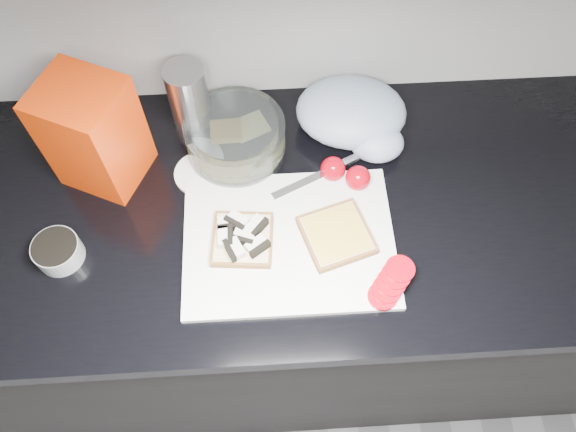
# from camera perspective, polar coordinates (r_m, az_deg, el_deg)

# --- Properties ---
(base_cabinet) EXTENTS (3.50, 0.60, 0.86)m
(base_cabinet) POSITION_cam_1_polar(r_m,az_deg,el_deg) (1.54, -3.29, -7.77)
(base_cabinet) COLOR black
(base_cabinet) RESTS_ON ground
(countertop) EXTENTS (3.50, 0.64, 0.04)m
(countertop) POSITION_cam_1_polar(r_m,az_deg,el_deg) (1.14, -4.43, 0.60)
(countertop) COLOR black
(countertop) RESTS_ON base_cabinet
(cutting_board) EXTENTS (0.40, 0.30, 0.01)m
(cutting_board) POSITION_cam_1_polar(r_m,az_deg,el_deg) (1.07, 0.10, -2.55)
(cutting_board) COLOR white
(cutting_board) RESTS_ON countertop
(bread_left) EXTENTS (0.13, 0.13, 0.04)m
(bread_left) POSITION_cam_1_polar(r_m,az_deg,el_deg) (1.06, -4.71, -2.23)
(bread_left) COLOR beige
(bread_left) RESTS_ON cutting_board
(bread_right) EXTENTS (0.16, 0.16, 0.02)m
(bread_right) POSITION_cam_1_polar(r_m,az_deg,el_deg) (1.06, 4.96, -1.94)
(bread_right) COLOR beige
(bread_right) RESTS_ON cutting_board
(tomato_slices) EXTENTS (0.11, 0.12, 0.02)m
(tomato_slices) POSITION_cam_1_polar(r_m,az_deg,el_deg) (1.03, 10.45, -6.66)
(tomato_slices) COLOR #B40411
(tomato_slices) RESTS_ON cutting_board
(knife) EXTENTS (0.21, 0.11, 0.01)m
(knife) POSITION_cam_1_polar(r_m,az_deg,el_deg) (1.15, 4.59, 4.84)
(knife) COLOR silver
(knife) RESTS_ON cutting_board
(seed_tub) EXTENTS (0.09, 0.09, 0.04)m
(seed_tub) POSITION_cam_1_polar(r_m,az_deg,el_deg) (1.13, -22.37, -3.28)
(seed_tub) COLOR gray
(seed_tub) RESTS_ON countertop
(tub_lid) EXTENTS (0.14, 0.14, 0.01)m
(tub_lid) POSITION_cam_1_polar(r_m,az_deg,el_deg) (1.17, -8.91, 4.30)
(tub_lid) COLOR white
(tub_lid) RESTS_ON countertop
(glass_bowl) EXTENTS (0.20, 0.20, 0.09)m
(glass_bowl) POSITION_cam_1_polar(r_m,az_deg,el_deg) (1.16, -5.34, 7.88)
(glass_bowl) COLOR silver
(glass_bowl) RESTS_ON countertop
(bread_bag) EXTENTS (0.19, 0.19, 0.23)m
(bread_bag) POSITION_cam_1_polar(r_m,az_deg,el_deg) (1.13, -19.15, 7.89)
(bread_bag) COLOR red
(bread_bag) RESTS_ON countertop
(steel_canister) EXTENTS (0.08, 0.08, 0.19)m
(steel_canister) POSITION_cam_1_polar(r_m,az_deg,el_deg) (1.16, -9.88, 11.09)
(steel_canister) COLOR #B6B6BB
(steel_canister) RESTS_ON countertop
(grocery_bag) EXTENTS (0.25, 0.23, 0.10)m
(grocery_bag) POSITION_cam_1_polar(r_m,az_deg,el_deg) (1.19, 6.79, 10.06)
(grocery_bag) COLOR #A3AFC8
(grocery_bag) RESTS_ON countertop
(whole_tomatoes) EXTENTS (0.10, 0.08, 0.05)m
(whole_tomatoes) POSITION_cam_1_polar(r_m,az_deg,el_deg) (1.13, 5.86, 4.32)
(whole_tomatoes) COLOR #B40411
(whole_tomatoes) RESTS_ON countertop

